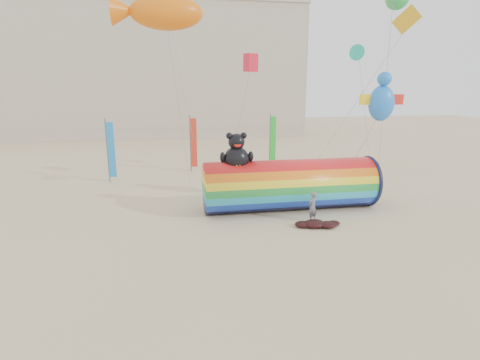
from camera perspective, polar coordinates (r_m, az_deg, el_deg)
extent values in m
plane|color=#CCB58C|center=(20.61, -0.60, -7.53)|extent=(160.00, 160.00, 0.00)
cube|color=#B7AD99|center=(65.55, -18.89, 15.17)|extent=(60.00, 15.00, 20.00)
cube|color=#28303D|center=(58.10, -19.98, 15.87)|extent=(59.50, 0.12, 17.00)
cube|color=#B2ADA0|center=(66.75, -19.63, 24.02)|extent=(60.40, 15.40, 0.60)
cylinder|color=red|center=(23.86, 7.65, -0.69)|extent=(10.88, 3.17, 3.17)
torus|color=#0F1438|center=(26.00, 18.89, -0.13)|extent=(0.22, 3.33, 3.33)
cylinder|color=black|center=(26.06, 19.13, -0.11)|extent=(0.05, 3.14, 3.14)
ellipsoid|color=black|center=(22.65, -0.54, 3.13)|extent=(1.55, 1.39, 1.63)
ellipsoid|color=#F1FF1A|center=(22.19, -0.31, 2.67)|extent=(0.80, 0.35, 0.70)
sphere|color=black|center=(22.48, -0.54, 5.85)|extent=(1.00, 1.00, 1.00)
sphere|color=black|center=(22.36, -1.65, 6.75)|extent=(0.40, 0.40, 0.40)
sphere|color=black|center=(22.51, 0.55, 6.80)|extent=(0.40, 0.40, 0.40)
ellipsoid|color=red|center=(22.10, -0.36, 5.36)|extent=(0.44, 0.16, 0.28)
ellipsoid|color=black|center=(22.40, -2.67, 3.46)|extent=(0.33, 0.33, 0.65)
ellipsoid|color=black|center=(22.70, 1.65, 3.61)|extent=(0.33, 0.33, 0.65)
imported|color=slate|center=(21.91, 10.97, -4.01)|extent=(0.78, 0.70, 1.79)
ellipsoid|color=#360A09|center=(21.25, 11.23, -6.56)|extent=(1.17, 0.99, 0.41)
ellipsoid|color=#360A09|center=(21.35, 13.18, -6.65)|extent=(0.99, 0.84, 0.34)
ellipsoid|color=#360A09|center=(21.19, 9.56, -6.67)|extent=(0.91, 0.77, 0.32)
ellipsoid|color=#360A09|center=(21.73, 11.57, -6.30)|extent=(0.78, 0.66, 0.27)
ellipsoid|color=#360A09|center=(21.82, 14.07, -6.38)|extent=(0.73, 0.62, 0.25)
cylinder|color=#59595E|center=(32.29, -19.55, 4.23)|extent=(0.10, 0.10, 5.20)
cube|color=#1B7ED1|center=(32.23, -19.01, 4.35)|extent=(0.56, 0.06, 4.50)
cylinder|color=#59595E|center=(34.88, -7.57, 5.54)|extent=(0.10, 0.10, 5.20)
cube|color=red|center=(34.89, -7.06, 5.64)|extent=(0.56, 0.06, 4.50)
cylinder|color=#59595E|center=(36.96, 4.58, 6.07)|extent=(0.10, 0.10, 5.20)
cube|color=green|center=(37.04, 5.04, 6.15)|extent=(0.56, 0.06, 4.50)
ellipsoid|color=blue|center=(24.20, 20.74, 10.88)|extent=(1.58, 1.23, 2.10)
ellipsoid|color=orange|center=(25.07, -11.14, 23.78)|extent=(4.41, 2.08, 2.08)
cone|color=#18C7A1|center=(32.87, 17.74, 17.97)|extent=(1.24, 1.24, 1.12)
cube|color=red|center=(28.25, 1.63, 17.43)|extent=(0.79, 0.79, 1.26)
cube|color=gold|center=(27.31, 24.06, 21.42)|extent=(1.05, 0.06, 1.47)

